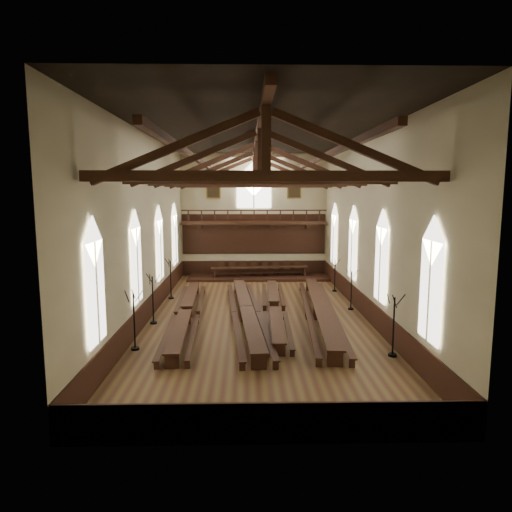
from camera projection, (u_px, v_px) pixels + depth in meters
The scene contains 21 objects.
ground at pixel (258, 317), 25.43m from camera, with size 26.00×26.00×0.00m, color brown.
room_walls at pixel (258, 200), 24.53m from camera, with size 26.00×26.00×26.00m.
wainscot_band at pixel (258, 306), 25.35m from camera, with size 12.00×26.00×1.20m.
side_windows at pixel (258, 250), 24.91m from camera, with size 11.85×19.80×4.50m.
end_window at pixel (254, 188), 37.20m from camera, with size 2.80×0.12×3.80m.
minstrels_gallery at pixel (254, 229), 37.42m from camera, with size 11.80×1.24×3.70m.
portraits at pixel (254, 190), 37.21m from camera, with size 7.75×0.09×1.45m.
roof_trusses at pixel (258, 167), 24.29m from camera, with size 11.70×25.70×2.80m.
refectory_row_a at pixel (186, 311), 24.55m from camera, with size 1.78×14.21×0.72m.
refectory_row_b at pixel (246, 310), 24.69m from camera, with size 2.11×14.85×0.79m.
refectory_row_c at pixel (275, 307), 25.68m from camera, with size 1.54×13.65×0.67m.
refectory_row_d at pixel (320, 308), 25.05m from camera, with size 2.15×14.95×0.80m.
dais at pixel (260, 277), 36.71m from camera, with size 11.40×3.03×0.20m, color #34190F.
high_table at pixel (260, 268), 36.61m from camera, with size 7.85×1.53×0.73m.
high_chairs at pixel (259, 267), 37.38m from camera, with size 6.80×0.51×1.11m.
candelabrum_left_near at pixel (135, 332), 20.00m from camera, with size 0.81×0.79×2.71m.
candelabrum_left_mid at pixel (153, 309), 23.99m from camera, with size 0.80×0.79×2.69m.
candelabrum_left_far at pixel (171, 287), 29.63m from camera, with size 0.80×0.75×2.65m.
candelabrum_right_near at pixel (393, 338), 19.21m from camera, with size 0.78×0.81×2.69m.
candelabrum_right_mid at pixel (351, 297), 26.89m from camera, with size 0.70×0.73×2.42m.
candelabrum_right_far at pixel (335, 281), 31.87m from camera, with size 0.68×0.67×2.29m.
Camera 1 is at (-0.63, -24.71, 6.90)m, focal length 32.00 mm.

